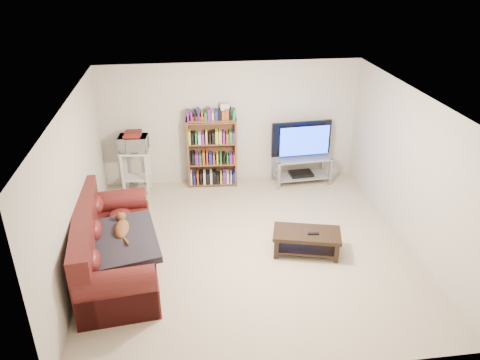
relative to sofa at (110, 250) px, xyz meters
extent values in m
plane|color=beige|center=(2.08, 0.33, -0.35)|extent=(5.00, 5.00, 0.00)
plane|color=white|center=(2.08, 0.33, 2.05)|extent=(5.00, 5.00, 0.00)
plane|color=beige|center=(2.08, 2.83, 0.85)|extent=(5.00, 0.00, 5.00)
plane|color=beige|center=(2.08, -2.17, 0.85)|extent=(5.00, 0.00, 5.00)
plane|color=beige|center=(-0.42, 0.33, 0.85)|extent=(0.00, 5.00, 5.00)
plane|color=beige|center=(4.58, 0.33, 0.85)|extent=(0.00, 5.00, 5.00)
cube|color=#521615|center=(0.09, 0.01, -0.12)|extent=(1.28, 2.50, 0.46)
cube|color=#521615|center=(-0.29, -0.03, 0.17)|extent=(0.51, 2.42, 1.00)
cube|color=#521615|center=(0.21, -1.07, -0.06)|extent=(1.01, 0.34, 0.58)
cube|color=#521615|center=(-0.02, 1.09, -0.06)|extent=(1.01, 0.34, 0.58)
cube|color=#252129|center=(0.21, -0.14, 0.24)|extent=(1.14, 1.36, 0.20)
cube|color=black|center=(2.93, 0.07, -0.01)|extent=(1.12, 0.75, 0.06)
cube|color=black|center=(2.93, 0.07, -0.25)|extent=(1.01, 0.68, 0.03)
cube|color=black|center=(2.44, -0.01, -0.20)|extent=(0.09, 0.09, 0.31)
cube|color=black|center=(3.32, -0.23, -0.20)|extent=(0.09, 0.09, 0.31)
cube|color=black|center=(2.54, 0.37, -0.20)|extent=(0.09, 0.09, 0.31)
cube|color=black|center=(3.41, 0.15, -0.20)|extent=(0.09, 0.09, 0.31)
cube|color=black|center=(3.01, 0.00, 0.03)|extent=(0.17, 0.06, 0.02)
cube|color=#999EA3|center=(3.46, 2.49, 0.19)|extent=(1.15, 0.58, 0.03)
cube|color=#999EA3|center=(3.46, 2.49, -0.20)|extent=(1.09, 0.55, 0.02)
cube|color=gray|center=(2.94, 2.23, -0.07)|extent=(0.05, 0.05, 0.56)
cube|color=gray|center=(4.00, 2.31, -0.07)|extent=(0.05, 0.05, 0.56)
cube|color=gray|center=(2.91, 2.68, -0.07)|extent=(0.05, 0.05, 0.56)
cube|color=gray|center=(3.97, 2.75, -0.07)|extent=(0.05, 0.05, 0.56)
imported|color=black|center=(3.46, 2.49, 0.55)|extent=(1.21, 0.24, 0.69)
cube|color=black|center=(3.46, 2.49, -0.16)|extent=(0.47, 0.34, 0.06)
cube|color=brown|center=(1.22, 2.65, 0.34)|extent=(0.06, 0.30, 1.39)
cube|color=brown|center=(2.14, 2.60, 0.34)|extent=(0.06, 0.30, 1.39)
cube|color=brown|center=(1.68, 2.63, 1.02)|extent=(0.98, 0.36, 0.03)
cube|color=maroon|center=(1.47, 2.64, 1.07)|extent=(0.29, 0.23, 0.07)
cube|color=silver|center=(0.21, 2.51, 0.49)|extent=(0.57, 0.44, 0.04)
cube|color=silver|center=(0.21, 2.51, -0.05)|extent=(0.51, 0.40, 0.03)
cube|color=silver|center=(-0.03, 2.38, 0.06)|extent=(0.05, 0.05, 0.82)
cube|color=silver|center=(0.42, 2.33, 0.06)|extent=(0.05, 0.05, 0.82)
cube|color=silver|center=(0.00, 2.69, 0.06)|extent=(0.05, 0.05, 0.82)
cube|color=silver|center=(0.45, 2.64, 0.06)|extent=(0.05, 0.05, 0.82)
imported|color=silver|center=(0.21, 2.51, 0.65)|extent=(0.56, 0.41, 0.29)
cube|color=maroon|center=(0.21, 2.51, 0.82)|extent=(0.34, 0.30, 0.05)
camera|label=1|loc=(1.13, -5.79, 3.88)|focal=35.00mm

